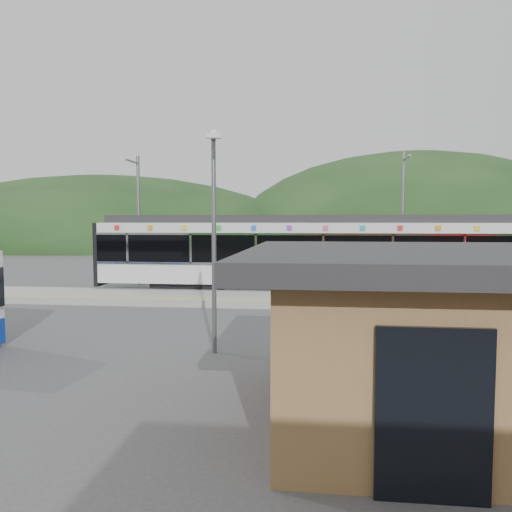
# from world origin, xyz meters

# --- Properties ---
(ground) EXTENTS (120.00, 120.00, 0.00)m
(ground) POSITION_xyz_m (0.00, 0.00, 0.00)
(ground) COLOR #4C4C4F
(ground) RESTS_ON ground
(hills) EXTENTS (146.00, 149.00, 26.00)m
(hills) POSITION_xyz_m (6.19, 5.29, 0.00)
(hills) COLOR #1E3D19
(hills) RESTS_ON ground
(platform) EXTENTS (26.00, 3.20, 0.30)m
(platform) POSITION_xyz_m (0.00, 3.30, 0.15)
(platform) COLOR #9E9E99
(platform) RESTS_ON ground
(yellow_line) EXTENTS (26.00, 0.10, 0.01)m
(yellow_line) POSITION_xyz_m (0.00, 2.00, 0.30)
(yellow_line) COLOR yellow
(yellow_line) RESTS_ON platform
(train) EXTENTS (20.44, 3.01, 3.74)m
(train) POSITION_xyz_m (2.44, 6.00, 2.06)
(train) COLOR black
(train) RESTS_ON ground
(catenary_mast_west) EXTENTS (0.18, 1.80, 7.00)m
(catenary_mast_west) POSITION_xyz_m (-7.00, 8.56, 3.65)
(catenary_mast_west) COLOR slate
(catenary_mast_west) RESTS_ON ground
(catenary_mast_east) EXTENTS (0.18, 1.80, 7.00)m
(catenary_mast_east) POSITION_xyz_m (7.00, 8.56, 3.65)
(catenary_mast_east) COLOR slate
(catenary_mast_east) RESTS_ON ground
(lamp_post) EXTENTS (0.38, 1.04, 5.69)m
(lamp_post) POSITION_xyz_m (-0.07, -5.05, 3.41)
(lamp_post) COLOR slate
(lamp_post) RESTS_ON ground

